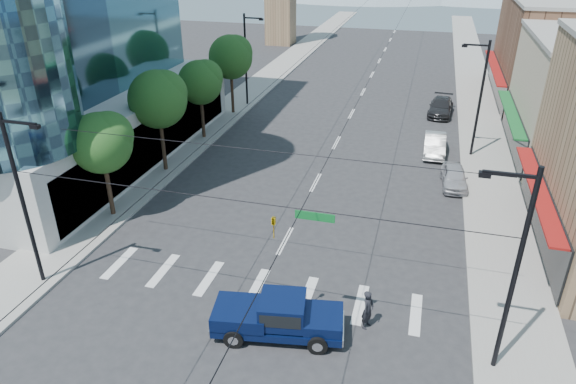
% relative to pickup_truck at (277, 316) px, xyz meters
% --- Properties ---
extents(ground, '(160.00, 160.00, 0.00)m').
position_rel_pickup_truck_xyz_m(ground, '(-1.76, 1.45, -1.01)').
color(ground, '#28282B').
rests_on(ground, ground).
extents(sidewalk_left, '(4.00, 120.00, 0.15)m').
position_rel_pickup_truck_xyz_m(sidewalk_left, '(-13.76, 41.45, -0.94)').
color(sidewalk_left, gray).
rests_on(sidewalk_left, ground).
extents(sidewalk_right, '(4.00, 120.00, 0.15)m').
position_rel_pickup_truck_xyz_m(sidewalk_right, '(10.24, 41.45, -0.94)').
color(sidewalk_right, gray).
rests_on(sidewalk_right, ground).
extents(shop_far, '(12.00, 18.00, 10.00)m').
position_rel_pickup_truck_xyz_m(shop_far, '(18.24, 41.45, 3.99)').
color(shop_far, brown).
rests_on(shop_far, ground).
extents(tree_near, '(3.65, 3.64, 6.71)m').
position_rel_pickup_truck_xyz_m(tree_near, '(-12.83, 7.54, 3.98)').
color(tree_near, black).
rests_on(tree_near, ground).
extents(tree_midnear, '(4.09, 4.09, 7.52)m').
position_rel_pickup_truck_xyz_m(tree_midnear, '(-12.83, 14.54, 4.58)').
color(tree_midnear, black).
rests_on(tree_midnear, ground).
extents(tree_midfar, '(3.65, 3.64, 6.71)m').
position_rel_pickup_truck_xyz_m(tree_midfar, '(-12.83, 21.54, 3.98)').
color(tree_midfar, black).
rests_on(tree_midfar, ground).
extents(tree_far, '(4.09, 4.09, 7.52)m').
position_rel_pickup_truck_xyz_m(tree_far, '(-12.83, 28.54, 4.58)').
color(tree_far, black).
rests_on(tree_far, ground).
extents(signal_rig, '(21.80, 0.20, 9.00)m').
position_rel_pickup_truck_xyz_m(signal_rig, '(-1.56, 0.45, 3.63)').
color(signal_rig, black).
rests_on(signal_rig, ground).
extents(lamp_pole_nw, '(2.00, 0.25, 9.00)m').
position_rel_pickup_truck_xyz_m(lamp_pole_nw, '(-12.42, 31.45, 3.93)').
color(lamp_pole_nw, black).
rests_on(lamp_pole_nw, ground).
extents(lamp_pole_ne, '(2.00, 0.25, 9.00)m').
position_rel_pickup_truck_xyz_m(lamp_pole_ne, '(8.91, 23.45, 3.93)').
color(lamp_pole_ne, black).
rests_on(lamp_pole_ne, ground).
extents(pickup_truck, '(5.99, 2.95, 1.94)m').
position_rel_pickup_truck_xyz_m(pickup_truck, '(0.00, 0.00, 0.00)').
color(pickup_truck, '#08133C').
rests_on(pickup_truck, ground).
extents(pedestrian, '(0.68, 0.81, 1.91)m').
position_rel_pickup_truck_xyz_m(pedestrian, '(3.73, 1.52, -0.06)').
color(pedestrian, black).
rests_on(pedestrian, ground).
extents(parked_car_near, '(1.96, 4.23, 1.40)m').
position_rel_pickup_truck_xyz_m(parked_car_near, '(7.64, 17.48, -0.31)').
color(parked_car_near, silver).
rests_on(parked_car_near, ground).
extents(parked_car_mid, '(1.69, 4.70, 1.54)m').
position_rel_pickup_truck_xyz_m(parked_car_mid, '(6.20, 23.21, -0.24)').
color(parked_car_mid, silver).
rests_on(parked_car_mid, ground).
extents(parked_car_far, '(2.56, 5.44, 1.53)m').
position_rel_pickup_truck_xyz_m(parked_car_far, '(6.58, 33.55, -0.25)').
color(parked_car_far, '#29282A').
rests_on(parked_car_far, ground).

